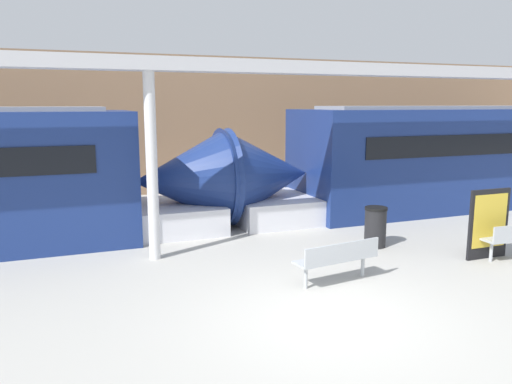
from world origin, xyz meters
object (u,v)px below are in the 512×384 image
at_px(train_left, 459,158).
at_px(poster_board, 489,224).
at_px(trash_bin, 375,227).
at_px(bench_near, 338,257).
at_px(support_column_near, 152,168).

xyz_separation_m(train_left, poster_board, (-3.66, -4.86, -0.75)).
distance_m(trash_bin, poster_board, 2.37).
bearing_deg(trash_bin, bench_near, -138.48).
distance_m(train_left, support_column_near, 10.58).
xyz_separation_m(poster_board, support_column_near, (-6.64, 2.52, 1.20)).
xyz_separation_m(bench_near, support_column_near, (-2.88, 2.72, 1.46)).
distance_m(bench_near, support_column_near, 4.22).
bearing_deg(support_column_near, train_left, 12.78).
relative_size(poster_board, support_column_near, 0.38).
distance_m(train_left, trash_bin, 6.38).
bearing_deg(support_column_near, bench_near, -43.32).
relative_size(bench_near, poster_board, 1.13).
bearing_deg(bench_near, trash_bin, 33.56).
distance_m(bench_near, trash_bin, 2.72).
relative_size(train_left, bench_near, 9.45).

